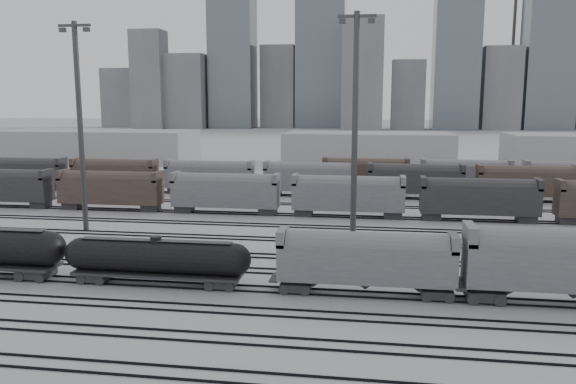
# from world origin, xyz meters

# --- Properties ---
(ground) EXTENTS (900.00, 900.00, 0.00)m
(ground) POSITION_xyz_m (0.00, 0.00, 0.00)
(ground) COLOR silver
(ground) RESTS_ON ground
(tracks) EXTENTS (220.00, 71.50, 0.16)m
(tracks) POSITION_xyz_m (0.00, 17.50, 0.08)
(tracks) COLOR black
(tracks) RESTS_ON ground
(tank_car_b) EXTENTS (16.37, 2.73, 4.04)m
(tank_car_b) POSITION_xyz_m (-6.80, 1.00, 2.34)
(tank_car_b) COLOR #252528
(tank_car_b) RESTS_ON ground
(hopper_car_a) EXTENTS (14.18, 2.82, 5.07)m
(hopper_car_a) POSITION_xyz_m (10.77, 1.00, 3.13)
(hopper_car_a) COLOR #252528
(hopper_car_a) RESTS_ON ground
(hopper_car_b) EXTENTS (16.45, 3.27, 5.88)m
(hopper_car_b) POSITION_xyz_m (26.55, 1.00, 3.64)
(hopper_car_b) COLOR #252528
(hopper_car_b) RESTS_ON ground
(light_mast_b) EXTENTS (3.94, 0.63, 24.61)m
(light_mast_b) POSITION_xyz_m (-23.20, 19.47, 13.06)
(light_mast_b) COLOR #38383B
(light_mast_b) RESTS_ON ground
(light_mast_c) EXTENTS (3.92, 0.63, 24.51)m
(light_mast_c) POSITION_xyz_m (9.23, 16.39, 13.00)
(light_mast_c) COLOR #38383B
(light_mast_c) RESTS_ON ground
(bg_string_near) EXTENTS (151.00, 3.00, 5.60)m
(bg_string_near) POSITION_xyz_m (8.00, 32.00, 2.80)
(bg_string_near) COLOR slate
(bg_string_near) RESTS_ON ground
(bg_string_mid) EXTENTS (151.00, 3.00, 5.60)m
(bg_string_mid) POSITION_xyz_m (18.00, 48.00, 2.80)
(bg_string_mid) COLOR #252528
(bg_string_mid) RESTS_ON ground
(bg_string_far) EXTENTS (66.00, 3.00, 5.60)m
(bg_string_far) POSITION_xyz_m (35.50, 56.00, 2.80)
(bg_string_far) COLOR #4F3C32
(bg_string_far) RESTS_ON ground
(warehouse_left) EXTENTS (50.00, 18.00, 8.00)m
(warehouse_left) POSITION_xyz_m (-60.00, 95.00, 4.00)
(warehouse_left) COLOR #959597
(warehouse_left) RESTS_ON ground
(warehouse_mid) EXTENTS (40.00, 18.00, 8.00)m
(warehouse_mid) POSITION_xyz_m (10.00, 95.00, 4.00)
(warehouse_mid) COLOR #959597
(warehouse_mid) RESTS_ON ground
(skyline) EXTENTS (316.00, 22.40, 95.00)m
(skyline) POSITION_xyz_m (10.84, 280.00, 34.73)
(skyline) COLOR gray
(skyline) RESTS_ON ground
(crane_left) EXTENTS (42.00, 1.80, 100.00)m
(crane_left) POSITION_xyz_m (-28.74, 305.00, 57.39)
(crane_left) COLOR #38383B
(crane_left) RESTS_ON ground
(crane_right) EXTENTS (42.00, 1.80, 100.00)m
(crane_right) POSITION_xyz_m (91.26, 305.00, 57.39)
(crane_right) COLOR #38383B
(crane_right) RESTS_ON ground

